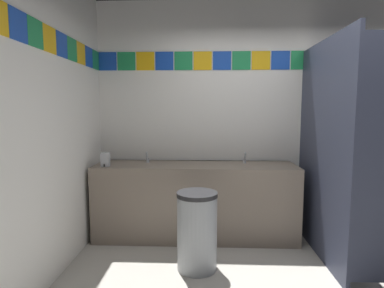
# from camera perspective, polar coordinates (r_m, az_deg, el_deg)

# --- Properties ---
(wall_back) EXTENTS (4.22, 0.09, 2.82)m
(wall_back) POSITION_cam_1_polar(r_m,az_deg,el_deg) (4.04, 13.65, 4.75)
(wall_back) COLOR white
(wall_back) RESTS_ON ground_plane
(wall_side) EXTENTS (0.09, 3.15, 2.82)m
(wall_side) POSITION_cam_1_polar(r_m,az_deg,el_deg) (2.72, -27.76, 3.54)
(wall_side) COLOR white
(wall_side) RESTS_ON ground_plane
(vanity_counter) EXTENTS (2.32, 0.60, 0.87)m
(vanity_counter) POSITION_cam_1_polar(r_m,az_deg,el_deg) (3.78, 0.64, -10.09)
(vanity_counter) COLOR gray
(vanity_counter) RESTS_ON ground_plane
(faucet_left) EXTENTS (0.04, 0.10, 0.14)m
(faucet_left) POSITION_cam_1_polar(r_m,az_deg,el_deg) (3.82, -8.06, -2.59)
(faucet_left) COLOR silver
(faucet_left) RESTS_ON vanity_counter
(faucet_right) EXTENTS (0.04, 0.10, 0.14)m
(faucet_right) POSITION_cam_1_polar(r_m,az_deg,el_deg) (3.79, 9.52, -2.70)
(faucet_right) COLOR silver
(faucet_right) RESTS_ON vanity_counter
(soap_dispenser) EXTENTS (0.09, 0.09, 0.16)m
(soap_dispenser) POSITION_cam_1_polar(r_m,az_deg,el_deg) (3.66, -15.40, -2.73)
(soap_dispenser) COLOR #B7BABF
(soap_dispenser) RESTS_ON vanity_counter
(stall_divider) EXTENTS (0.92, 1.41, 2.20)m
(stall_divider) POSITION_cam_1_polar(r_m,az_deg,el_deg) (3.29, 26.76, -1.57)
(stall_divider) COLOR #33384C
(stall_divider) RESTS_ON ground_plane
(toilet) EXTENTS (0.39, 0.49, 0.74)m
(toilet) POSITION_cam_1_polar(r_m,az_deg,el_deg) (4.11, 28.50, -11.53)
(toilet) COLOR white
(toilet) RESTS_ON ground_plane
(trash_bin) EXTENTS (0.38, 0.38, 0.74)m
(trash_bin) POSITION_cam_1_polar(r_m,az_deg,el_deg) (3.08, 0.91, -15.40)
(trash_bin) COLOR #999EA3
(trash_bin) RESTS_ON ground_plane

